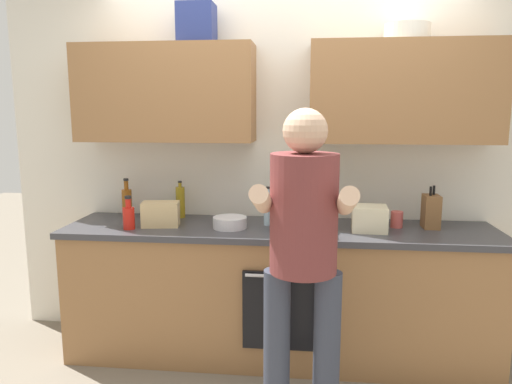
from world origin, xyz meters
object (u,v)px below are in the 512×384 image
(person_standing, at_px, (303,246))
(cup_ceramic, at_px, (397,219))
(bottle_wine, at_px, (278,209))
(mixing_bowl, at_px, (230,222))
(potted_herb, at_px, (306,200))
(bottle_water, at_px, (268,209))
(bottle_hotsauce, at_px, (129,216))
(bottle_syrup, at_px, (127,202))
(knife_block, at_px, (431,211))
(bottle_juice, at_px, (332,215))
(bottle_oil, at_px, (180,202))
(grocery_bag_rice, at_px, (369,218))
(grocery_bag_bread, at_px, (161,214))

(person_standing, height_order, cup_ceramic, person_standing)
(bottle_wine, bearing_deg, cup_ceramic, 15.07)
(mixing_bowl, height_order, potted_herb, potted_herb)
(bottle_water, relative_size, bottle_hotsauce, 1.19)
(bottle_wine, bearing_deg, bottle_hotsauce, -178.37)
(bottle_syrup, distance_m, knife_block, 2.10)
(bottle_juice, xyz_separation_m, potted_herb, (-0.17, -0.01, 0.10))
(bottle_juice, bearing_deg, mixing_bowl, -178.71)
(bottle_oil, bearing_deg, cup_ceramic, -5.25)
(cup_ceramic, bearing_deg, knife_block, 2.59)
(grocery_bag_rice, bearing_deg, bottle_wine, -170.13)
(person_standing, bearing_deg, grocery_bag_bread, 144.12)
(cup_ceramic, distance_m, grocery_bag_bread, 1.56)
(bottle_hotsauce, height_order, mixing_bowl, bottle_hotsauce)
(bottle_hotsauce, distance_m, potted_herb, 1.15)
(bottle_hotsauce, bearing_deg, cup_ceramic, 7.71)
(knife_block, bearing_deg, mixing_bowl, -173.62)
(bottle_juice, xyz_separation_m, grocery_bag_rice, (0.24, 0.01, -0.02))
(bottle_water, distance_m, bottle_wine, 0.20)
(grocery_bag_rice, xyz_separation_m, grocery_bag_bread, (-1.36, -0.03, 0.00))
(cup_ceramic, bearing_deg, grocery_bag_rice, -150.84)
(bottle_syrup, bearing_deg, cup_ceramic, -3.21)
(person_standing, xyz_separation_m, bottle_hotsauce, (-1.13, 0.59, -0.00))
(bottle_oil, bearing_deg, bottle_water, -14.17)
(person_standing, xyz_separation_m, grocery_bag_rice, (0.41, 0.72, -0.01))
(mixing_bowl, relative_size, grocery_bag_bread, 0.93)
(mixing_bowl, height_order, knife_block, knife_block)
(bottle_juice, xyz_separation_m, cup_ceramic, (0.43, 0.12, -0.04))
(person_standing, height_order, grocery_bag_bread, person_standing)
(bottle_juice, distance_m, grocery_bag_bread, 1.13)
(bottle_juice, distance_m, mixing_bowl, 0.66)
(bottle_water, bearing_deg, potted_herb, -23.35)
(bottle_syrup, relative_size, mixing_bowl, 1.27)
(person_standing, relative_size, bottle_syrup, 5.95)
(bottle_water, height_order, bottle_juice, bottle_water)
(bottle_juice, bearing_deg, bottle_hotsauce, -175.04)
(person_standing, height_order, bottle_hotsauce, person_standing)
(bottle_juice, bearing_deg, bottle_water, 167.14)
(bottle_oil, bearing_deg, bottle_syrup, -175.29)
(mixing_bowl, bearing_deg, bottle_hotsauce, -171.33)
(person_standing, relative_size, cup_ceramic, 15.69)
(potted_herb, bearing_deg, knife_block, 10.02)
(person_standing, xyz_separation_m, bottle_wine, (-0.17, 0.62, 0.06))
(bottle_juice, relative_size, grocery_bag_rice, 1.17)
(knife_block, bearing_deg, grocery_bag_rice, -164.10)
(bottle_hotsauce, height_order, cup_ceramic, bottle_hotsauce)
(person_standing, relative_size, bottle_hotsauce, 7.66)
(potted_herb, bearing_deg, bottle_water, 156.65)
(bottle_wine, relative_size, bottle_syrup, 1.24)
(bottle_hotsauce, height_order, knife_block, knife_block)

